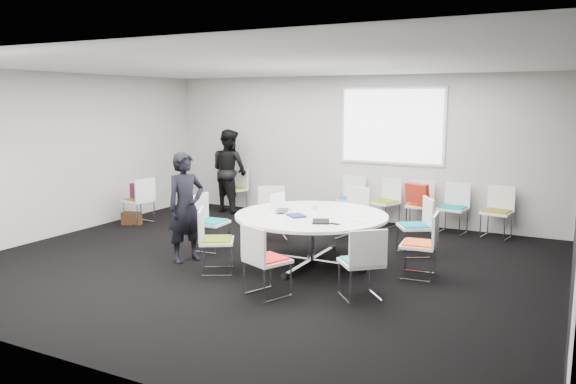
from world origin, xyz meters
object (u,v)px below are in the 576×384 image
at_px(chair_ring_f, 216,253).
at_px(cup, 314,207).
at_px(chair_ring_d, 273,223).
at_px(chair_back_b, 384,211).
at_px(chair_ring_g, 267,274).
at_px(maroon_bag, 138,191).
at_px(chair_back_c, 419,215).
at_px(chair_ring_b, 415,238).
at_px(chair_person_back, 234,197).
at_px(person_back, 229,171).
at_px(conference_table, 311,228).
at_px(laptop, 285,211).
at_px(chair_ring_a, 419,257).
at_px(chair_ring_c, 352,224).
at_px(brown_bag, 132,218).
at_px(chair_ring_h, 361,276).
at_px(chair_back_a, 351,208).
at_px(chair_spare_left, 139,209).
at_px(chair_ring_e, 211,233).
at_px(person_main, 186,207).
at_px(chair_back_e, 496,222).
at_px(chair_back_d, 453,218).

xyz_separation_m(chair_ring_f, cup, (0.89, 1.25, 0.50)).
relative_size(chair_ring_d, chair_back_b, 1.00).
distance_m(chair_ring_g, maroon_bag, 4.81).
bearing_deg(chair_back_c, chair_ring_b, 96.44).
relative_size(chair_person_back, person_back, 0.51).
xyz_separation_m(conference_table, person_back, (-3.18, 2.72, 0.33)).
bearing_deg(chair_back_b, chair_back_c, -157.88).
xyz_separation_m(person_back, laptop, (2.78, -2.75, -0.12)).
relative_size(chair_ring_a, chair_back_c, 1.00).
bearing_deg(person_back, chair_ring_c, 177.58).
distance_m(conference_table, brown_bag, 4.20).
distance_m(chair_ring_h, brown_bag, 5.55).
distance_m(chair_ring_g, chair_person_back, 5.44).
distance_m(chair_ring_f, chair_back_c, 4.25).
xyz_separation_m(person_back, cup, (3.09, -2.43, -0.09)).
height_order(chair_back_a, chair_back_c, same).
relative_size(chair_back_a, chair_spare_left, 1.00).
bearing_deg(brown_bag, chair_ring_a, -6.67).
bearing_deg(person_back, chair_back_a, -159.61).
xyz_separation_m(conference_table, chair_ring_e, (-1.71, -0.05, -0.26)).
bearing_deg(chair_back_b, chair_person_back, 22.26).
height_order(chair_ring_e, chair_ring_g, same).
height_order(chair_back_a, person_back, person_back).
height_order(chair_ring_c, chair_person_back, same).
height_order(chair_person_back, cup, chair_person_back).
distance_m(chair_back_a, chair_back_b, 0.67).
height_order(person_back, brown_bag, person_back).
bearing_deg(laptop, chair_back_a, -14.00).
distance_m(conference_table, chair_ring_f, 1.40).
xyz_separation_m(chair_back_a, person_main, (-1.18, -3.58, 0.53)).
bearing_deg(chair_back_b, chair_ring_f, 95.73).
height_order(chair_ring_d, chair_spare_left, same).
relative_size(chair_ring_e, person_main, 0.55).
distance_m(conference_table, chair_back_e, 3.59).
height_order(chair_ring_h, laptop, chair_ring_h).
relative_size(chair_ring_d, brown_bag, 2.44).
xyz_separation_m(chair_ring_h, cup, (-1.23, 1.32, 0.50)).
bearing_deg(chair_ring_b, chair_ring_h, 146.98).
height_order(chair_spare_left, cup, chair_spare_left).
xyz_separation_m(chair_ring_b, chair_person_back, (-4.37, 1.74, 0.00)).
height_order(chair_ring_g, person_back, person_back).
height_order(chair_ring_f, chair_spare_left, same).
relative_size(chair_ring_a, laptop, 2.44).
distance_m(chair_back_d, chair_spare_left, 5.81).
xyz_separation_m(chair_ring_c, chair_ring_g, (0.10, -3.07, 0.00)).
relative_size(person_back, laptop, 4.82).
distance_m(conference_table, chair_spare_left, 4.16).
bearing_deg(chair_ring_e, person_main, -0.18).
height_order(chair_ring_f, chair_person_back, same).
bearing_deg(conference_table, chair_back_c, 74.06).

